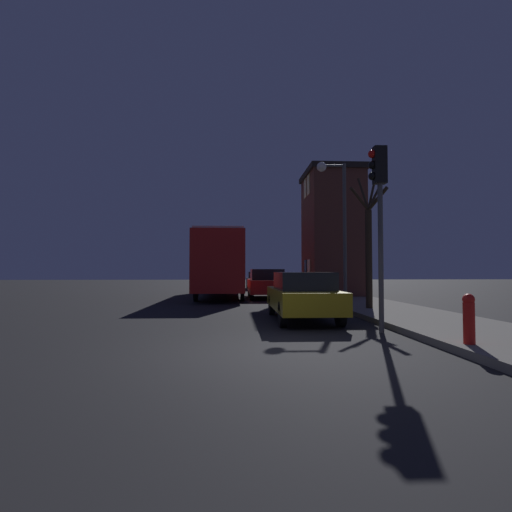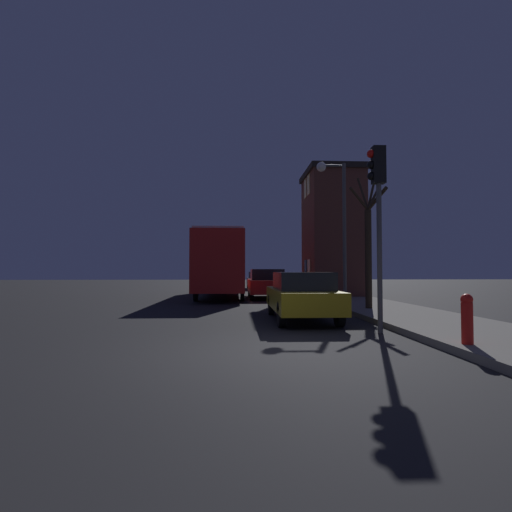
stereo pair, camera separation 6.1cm
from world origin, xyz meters
name	(u,v)px [view 2 (the right image)]	position (x,y,z in m)	size (l,w,h in m)	color
ground_plane	(271,353)	(0.00, 0.00, 0.00)	(120.00, 120.00, 0.00)	black
brick_building	(332,232)	(4.80, 14.99, 3.66)	(3.07, 4.22, 6.98)	brown
streetlamp	(337,210)	(3.32, 8.20, 3.88)	(1.16, 0.38, 5.60)	#4C4C4C
traffic_light	(378,199)	(2.76, 2.14, 3.19)	(0.43, 0.24, 4.46)	#4C4C4C
bare_tree	(369,243)	(4.10, 6.77, 2.45)	(1.48, 1.99, 4.83)	#2D2319
bus	(222,261)	(-1.44, 15.94, 2.07)	(2.44, 11.57, 3.47)	red
car_near_lane	(301,295)	(1.32, 4.60, 0.76)	(1.71, 4.57, 1.43)	olive
car_mid_lane	(266,283)	(1.01, 14.30, 0.81)	(1.88, 4.74, 1.56)	#B21E19
car_far_lane	(258,280)	(1.18, 24.92, 0.75)	(1.77, 4.69, 1.40)	black
fire_hydrant	(467,318)	(3.54, -0.16, 0.63)	(0.21, 0.21, 0.91)	red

